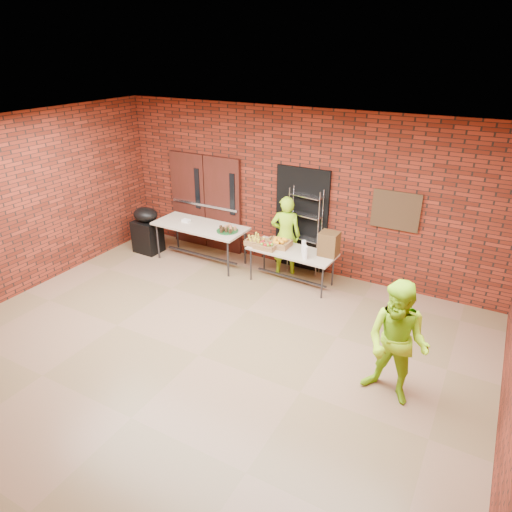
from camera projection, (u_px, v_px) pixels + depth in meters
The scene contains 19 objects.
room at pixel (193, 259), 6.14m from camera, with size 8.08×7.08×3.28m.
double_doors at pixel (206, 202), 10.07m from camera, with size 1.78×0.12×2.10m.
dark_doorway at pixel (301, 220), 9.08m from camera, with size 1.10×0.06×2.10m, color black.
bronze_plaque at pixel (396, 211), 8.07m from camera, with size 0.85×0.04×0.70m, color #3E2D19.
wire_rack at pixel (305, 231), 8.98m from camera, with size 0.64×0.21×1.75m, color #A8A9AF, non-canonical shape.
table_left at pixel (200, 228), 9.47m from camera, with size 2.01×0.86×0.82m.
table_right at pixel (292, 253), 8.64m from camera, with size 1.70×0.78×0.68m.
basket_bananas at pixel (257, 242), 8.84m from camera, with size 0.42×0.33×0.13m.
basket_oranges at pixel (278, 243), 8.77m from camera, with size 0.46×0.36×0.14m.
basket_apples at pixel (266, 245), 8.69m from camera, with size 0.42×0.33×0.13m.
muffin_tray at pixel (227, 229), 9.11m from camera, with size 0.44×0.44×0.11m.
napkin_box at pixel (186, 221), 9.60m from camera, with size 0.17×0.11×0.06m, color white.
coffee_dispenser at pixel (329, 244), 8.34m from camera, with size 0.34×0.30×0.45m, color #533A1C.
cup_stack_front at pixel (304, 251), 8.31m from camera, with size 0.08×0.08×0.23m, color white.
cup_stack_mid at pixel (305, 253), 8.22m from camera, with size 0.08×0.08×0.25m, color white.
cup_stack_back at pixel (304, 247), 8.45m from camera, with size 0.08×0.08×0.25m, color white.
covered_grill at pixel (147, 230), 10.03m from camera, with size 0.57×0.49×1.02m.
volunteer_woman at pixel (286, 235), 8.97m from camera, with size 0.59×0.39×1.61m, color #9EE419.
volunteer_man at pixel (397, 343), 5.68m from camera, with size 0.82×0.64×1.68m, color #9EE419.
Camera 1 is at (3.44, -4.44, 4.23)m, focal length 32.00 mm.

